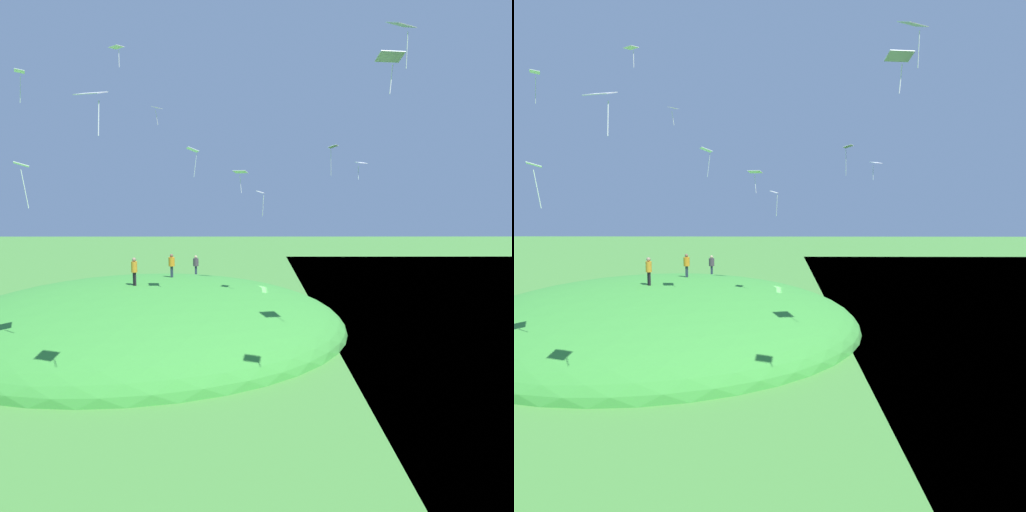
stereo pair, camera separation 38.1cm
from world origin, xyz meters
TOP-DOWN VIEW (x-y plane):
  - ground_plane at (0.00, 0.00)m, footprint 160.00×160.00m
  - grass_hill at (6.94, 0.70)m, footprint 26.93×25.92m
  - person_walking_path at (7.30, 1.98)m, footprint 0.54×0.54m
  - person_near_shore at (5.54, -1.75)m, footprint 0.49×0.49m
  - person_watching_kites at (4.68, -8.91)m, footprint 0.51×0.51m
  - kite_0 at (8.03, -10.32)m, footprint 0.92×1.01m
  - kite_1 at (-4.94, 15.95)m, footprint 0.92×0.68m
  - kite_2 at (-6.48, 11.87)m, footprint 1.30×1.18m
  - kite_3 at (-0.81, 3.53)m, footprint 0.57×0.73m
  - kite_4 at (9.38, 12.00)m, footprint 0.93×1.06m
  - kite_7 at (-5.99, -2.09)m, footprint 0.87×1.03m
  - kite_8 at (4.95, 16.23)m, footprint 1.07×0.86m
  - kite_9 at (-7.59, -0.15)m, footprint 0.88×0.82m
  - kite_10 at (13.25, 3.50)m, footprint 0.84×0.96m
  - kite_11 at (3.02, 5.21)m, footprint 0.84×1.06m
  - kite_12 at (0.54, -1.10)m, footprint 1.10×0.93m
  - kite_14 at (8.06, 1.69)m, footprint 1.02×0.97m
  - mooring_post at (-5.56, 2.30)m, footprint 0.14×0.14m

SIDE VIEW (x-z plane):
  - ground_plane at x=0.00m, z-range 0.00..0.00m
  - grass_hill at x=6.94m, z-range -3.10..3.10m
  - mooring_post at x=-5.56m, z-range 0.00..0.97m
  - person_watching_kites at x=4.68m, z-range 2.23..3.99m
  - person_near_shore at x=5.54m, z-range 3.24..4.93m
  - person_walking_path at x=7.30m, z-range 3.34..5.16m
  - kite_3 at x=-0.81m, z-range 8.17..9.68m
  - kite_4 at x=9.38m, z-range 8.98..10.93m
  - kite_12 at x=0.54m, z-range 9.66..11.22m
  - kite_9 at x=-7.59m, z-range 10.40..11.58m
  - kite_11 at x=3.02m, z-range 10.48..12.13m
  - kite_8 at x=4.95m, z-range 11.26..12.76m
  - kite_7 at x=-5.99m, z-range 11.14..13.25m
  - kite_1 at x=-4.94m, z-range 12.62..13.92m
  - kite_2 at x=-6.48m, z-range 14.73..16.60m
  - kite_10 at x=13.25m, z-range 15.01..16.78m
  - kite_0 at x=8.03m, z-range 15.67..17.19m
  - kite_14 at x=8.06m, z-range 17.24..18.50m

